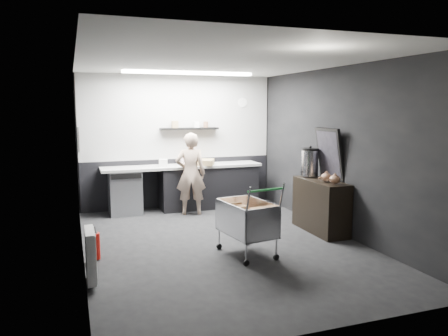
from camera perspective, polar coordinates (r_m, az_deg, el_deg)
name	(u,v)px	position (r m, az deg, el deg)	size (l,w,h in m)	color
floor	(222,244)	(6.70, -0.23, -9.90)	(5.50, 5.50, 0.00)	black
ceiling	(222,62)	(6.41, -0.24, 13.72)	(5.50, 5.50, 0.00)	silver
wall_back	(179,142)	(9.05, -5.96, 3.45)	(5.50, 5.50, 0.00)	black
wall_front	(324,188)	(3.95, 12.96, -2.57)	(5.50, 5.50, 0.00)	black
wall_left	(79,161)	(6.07, -18.37, 0.86)	(5.50, 5.50, 0.00)	black
wall_right	(339,151)	(7.32, 14.74, 2.16)	(5.50, 5.50, 0.00)	black
kitchen_wall_panel	(178,117)	(9.01, -5.98, 6.62)	(3.95, 0.02, 1.70)	#AFAEAA
dado_panel	(179,182)	(9.14, -5.85, -1.88)	(3.95, 0.02, 1.00)	black
floating_shelf	(189,129)	(8.96, -4.54, 5.15)	(1.20, 0.22, 0.04)	black
wall_clock	(242,103)	(9.42, 2.42, 8.54)	(0.20, 0.20, 0.03)	white
poster	(78,139)	(7.35, -18.49, 3.60)	(0.02, 0.30, 0.40)	white
poster_red_band	(78,135)	(7.34, -18.48, 4.15)	(0.01, 0.22, 0.10)	#B62F16
radiator	(90,255)	(5.41, -17.06, -10.81)	(0.10, 0.50, 0.60)	white
ceiling_strip	(189,73)	(8.17, -4.59, 12.25)	(2.40, 0.20, 0.04)	white
prep_counter	(189,187)	(8.88, -4.53, -2.43)	(3.20, 0.61, 0.90)	black
person	(191,174)	(8.37, -4.38, -0.76)	(0.58, 0.38, 1.58)	beige
shopping_cart	(247,221)	(6.13, 2.96, -6.91)	(0.68, 1.00, 1.02)	silver
sideboard	(320,199)	(7.43, 12.49, -3.93)	(0.49, 1.15, 1.72)	black
fire_extinguisher	(95,245)	(6.22, -16.49, -9.62)	(0.13, 0.13, 0.44)	red
cardboard_box	(200,162)	(8.81, -3.16, 0.78)	(0.54, 0.41, 0.11)	#977F51
pink_tub	(186,160)	(8.78, -4.99, 1.10)	(0.22, 0.22, 0.22)	#F5D4D7
white_container	(163,163)	(8.63, -7.94, 0.67)	(0.16, 0.12, 0.14)	white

